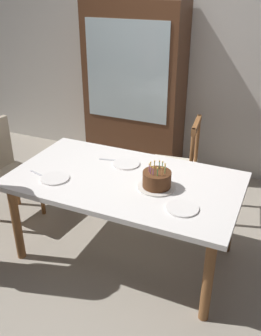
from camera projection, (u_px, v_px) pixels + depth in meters
The scene contains 12 objects.
ground at pixel (125, 253), 3.16m from camera, with size 6.40×6.40×0.00m, color #9E9384.
back_wall at pixel (195, 58), 4.07m from camera, with size 6.40×0.10×2.60m, color beige.
dining_table at pixel (125, 187), 2.87m from camera, with size 1.75×0.99×0.72m.
birthday_cake at pixel (157, 180), 2.68m from camera, with size 0.28×0.28×0.19m.
plate_near_celebrant at pixel (55, 178), 2.82m from camera, with size 0.22×0.22×0.01m, color white.
plate_far_side at pixel (126, 164), 3.04m from camera, with size 0.22×0.22×0.01m, color white.
plate_near_guest at pixel (182, 208), 2.46m from camera, with size 0.22×0.22×0.01m, color white.
fork_near_celebrant at pixel (38, 174), 2.89m from camera, with size 0.18×0.02×0.01m, color silver.
fork_far_side at pixel (110, 160), 3.11m from camera, with size 0.18×0.02×0.01m, color silver.
chair_spindle_back at pixel (175, 168), 3.56m from camera, with size 0.49×0.49×0.95m.
chair_upholstered at pixel (4, 166), 3.44m from camera, with size 0.49×0.49×0.95m.
china_cabinet at pixel (135, 90), 4.21m from camera, with size 1.10×0.45×1.90m.
Camera 1 is at (1.05, -2.25, 2.09)m, focal length 39.73 mm.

